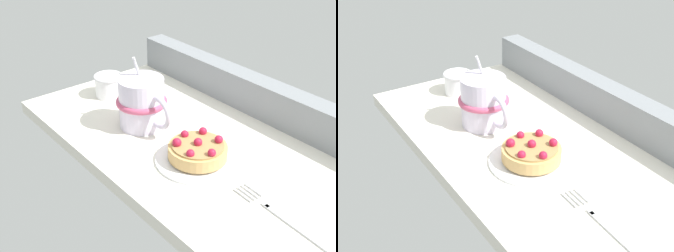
% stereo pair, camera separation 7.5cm
% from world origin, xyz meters
% --- Properties ---
extents(ground_plane, '(0.66, 0.36, 0.02)m').
position_xyz_m(ground_plane, '(0.00, 0.00, -0.01)').
color(ground_plane, silver).
extents(window_rail_back, '(0.65, 0.04, 0.07)m').
position_xyz_m(window_rail_back, '(0.00, 0.16, 0.03)').
color(window_rail_back, gray).
rests_on(window_rail_back, ground_plane).
extents(dessert_plate, '(0.14, 0.14, 0.01)m').
position_xyz_m(dessert_plate, '(0.05, -0.04, 0.00)').
color(dessert_plate, white).
rests_on(dessert_plate, ground_plane).
extents(raspberry_tart, '(0.10, 0.10, 0.04)m').
position_xyz_m(raspberry_tart, '(0.05, -0.04, 0.02)').
color(raspberry_tart, tan).
rests_on(raspberry_tart, dessert_plate).
extents(coffee_mug, '(0.13, 0.09, 0.13)m').
position_xyz_m(coffee_mug, '(-0.10, -0.04, 0.05)').
color(coffee_mug, silver).
rests_on(coffee_mug, ground_plane).
extents(dessert_fork, '(0.16, 0.03, 0.01)m').
position_xyz_m(dessert_fork, '(0.22, -0.05, 0.00)').
color(dessert_fork, silver).
rests_on(dessert_fork, ground_plane).
extents(sugar_bowl, '(0.06, 0.06, 0.05)m').
position_xyz_m(sugar_bowl, '(-0.24, -0.02, 0.02)').
color(sugar_bowl, white).
rests_on(sugar_bowl, ground_plane).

